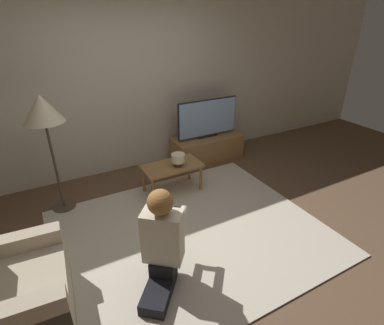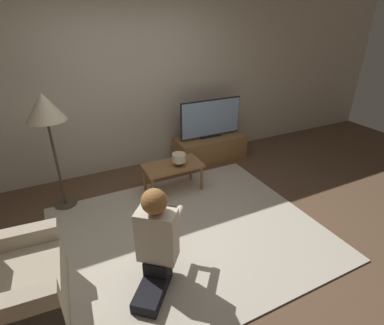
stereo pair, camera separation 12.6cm
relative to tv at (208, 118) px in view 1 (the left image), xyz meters
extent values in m
plane|color=brown|center=(-1.15, -1.56, -0.71)|extent=(10.00, 10.00, 0.00)
cube|color=beige|center=(-1.15, 0.37, 0.59)|extent=(10.00, 0.06, 2.60)
cube|color=beige|center=(-1.15, -1.56, -0.71)|extent=(2.88, 2.39, 0.02)
cube|color=olive|center=(0.00, 0.00, -0.51)|extent=(1.16, 0.48, 0.40)
cube|color=black|center=(0.00, 0.00, -0.29)|extent=(0.36, 0.08, 0.04)
cube|color=black|center=(0.00, 0.00, 0.01)|extent=(1.05, 0.03, 0.59)
cube|color=#8CB2E0|center=(0.00, 0.00, 0.01)|extent=(1.02, 0.04, 0.56)
cube|color=olive|center=(-0.95, -0.66, -0.33)|extent=(0.78, 0.42, 0.04)
cylinder|color=olive|center=(-1.30, -0.83, -0.53)|extent=(0.04, 0.04, 0.37)
cylinder|color=olive|center=(-0.60, -0.83, -0.53)|extent=(0.04, 0.04, 0.37)
cylinder|color=olive|center=(-1.30, -0.49, -0.53)|extent=(0.04, 0.04, 0.37)
cylinder|color=olive|center=(-0.60, -0.49, -0.53)|extent=(0.04, 0.04, 0.37)
cylinder|color=#4C4233|center=(-2.33, -0.37, -0.70)|extent=(0.28, 0.28, 0.03)
cylinder|color=#4C4233|center=(-2.33, -0.37, 0.00)|extent=(0.03, 0.03, 1.37)
cone|color=beige|center=(-2.33, -0.37, 0.58)|extent=(0.44, 0.44, 0.31)
cube|color=#B7A88E|center=(-2.81, -1.87, -0.50)|extent=(0.78, 0.92, 0.43)
cube|color=#B7A88E|center=(-2.78, -1.50, -0.43)|extent=(0.72, 0.19, 0.57)
cube|color=black|center=(-1.79, -2.16, -0.64)|extent=(0.47, 0.50, 0.11)
cube|color=black|center=(-1.67, -2.02, -0.52)|extent=(0.32, 0.33, 0.14)
cube|color=beige|center=(-1.67, -2.02, -0.21)|extent=(0.39, 0.37, 0.49)
sphere|color=#DBAD8E|center=(-1.67, -2.02, 0.14)|extent=(0.21, 0.21, 0.21)
sphere|color=#9E6B38|center=(-1.68, -2.04, 0.16)|extent=(0.21, 0.21, 0.21)
cube|color=black|center=(-1.43, -1.74, -0.18)|extent=(0.12, 0.11, 0.04)
cylinder|color=beige|center=(-1.43, -1.89, -0.18)|extent=(0.25, 0.28, 0.07)
cylinder|color=beige|center=(-1.59, -1.76, -0.18)|extent=(0.25, 0.28, 0.07)
cylinder|color=#4C3823|center=(-0.88, -0.72, -0.28)|extent=(0.10, 0.10, 0.06)
cylinder|color=beige|center=(-0.88, -0.72, -0.19)|extent=(0.18, 0.18, 0.11)
camera|label=1|loc=(-2.40, -3.90, 1.51)|focal=28.00mm
camera|label=2|loc=(-2.29, -3.96, 1.51)|focal=28.00mm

